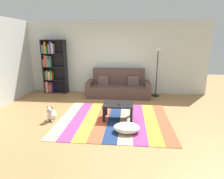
% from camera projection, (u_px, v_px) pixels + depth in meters
% --- Properties ---
extents(ground_plane, '(14.00, 14.00, 0.00)m').
position_uv_depth(ground_plane, '(109.00, 118.00, 4.94)').
color(ground_plane, '#9E7042').
extents(back_wall, '(6.80, 0.10, 2.70)m').
position_uv_depth(back_wall, '(116.00, 58.00, 7.05)').
color(back_wall, silver).
rests_on(back_wall, ground_plane).
extents(rug, '(2.81, 2.42, 0.01)m').
position_uv_depth(rug, '(114.00, 120.00, 4.81)').
color(rug, tan).
rests_on(rug, ground_plane).
extents(couch, '(2.26, 0.80, 1.00)m').
position_uv_depth(couch, '(118.00, 87.00, 6.79)').
color(couch, '#4C3833').
rests_on(couch, ground_plane).
extents(bookshelf, '(0.90, 0.28, 2.02)m').
position_uv_depth(bookshelf, '(52.00, 66.00, 7.12)').
color(bookshelf, black).
rests_on(bookshelf, ground_plane).
extents(coffee_table, '(0.76, 0.53, 0.41)m').
position_uv_depth(coffee_table, '(118.00, 106.00, 4.78)').
color(coffee_table, black).
rests_on(coffee_table, rug).
extents(pouf, '(0.59, 0.44, 0.20)m').
position_uv_depth(pouf, '(127.00, 128.00, 4.13)').
color(pouf, white).
rests_on(pouf, rug).
extents(dog, '(0.22, 0.35, 0.40)m').
position_uv_depth(dog, '(51.00, 114.00, 4.75)').
color(dog, beige).
rests_on(dog, ground_plane).
extents(standing_lamp, '(0.32, 0.32, 1.79)m').
position_uv_depth(standing_lamp, '(158.00, 55.00, 6.51)').
color(standing_lamp, black).
rests_on(standing_lamp, ground_plane).
extents(tv_remote, '(0.05, 0.15, 0.02)m').
position_uv_depth(tv_remote, '(119.00, 104.00, 4.72)').
color(tv_remote, black).
rests_on(tv_remote, coffee_table).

